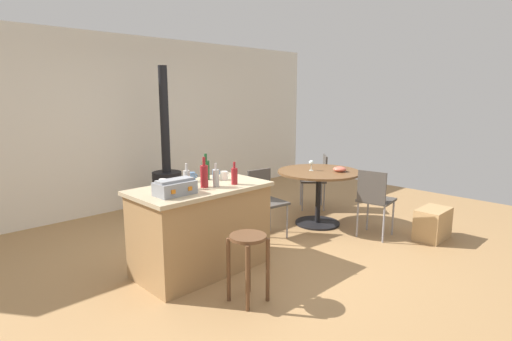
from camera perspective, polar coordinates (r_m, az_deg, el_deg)
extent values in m
plane|color=#A37A4C|center=(4.77, 0.01, -11.51)|extent=(8.80, 8.80, 0.00)
cube|color=silver|center=(6.74, -17.16, 6.38)|extent=(8.00, 0.10, 2.70)
cube|color=#A37A4C|center=(4.25, -7.73, -8.33)|extent=(1.33, 0.70, 0.85)
cube|color=tan|center=(4.13, -7.88, -2.49)|extent=(1.39, 0.76, 0.04)
cylinder|color=brown|center=(3.80, -1.05, -12.78)|extent=(0.04, 0.04, 0.58)
cylinder|color=brown|center=(3.65, -3.90, -13.82)|extent=(0.04, 0.04, 0.58)
cylinder|color=brown|center=(3.49, -1.20, -15.03)|extent=(0.04, 0.04, 0.58)
cylinder|color=brown|center=(3.65, 1.66, -13.86)|extent=(0.04, 0.04, 0.58)
cylinder|color=brown|center=(3.53, -1.14, -9.35)|extent=(0.32, 0.32, 0.03)
cylinder|color=black|center=(5.83, 8.66, -7.32)|extent=(0.63, 0.63, 0.02)
cylinder|color=black|center=(5.73, 8.76, -3.94)|extent=(0.07, 0.07, 0.73)
cylinder|color=brown|center=(5.65, 8.87, -0.19)|extent=(1.14, 1.14, 0.03)
cube|color=#47423D|center=(5.38, 16.63, -4.00)|extent=(0.46, 0.46, 0.03)
cube|color=#47423D|center=(5.16, 16.01, -2.30)|extent=(0.08, 0.36, 0.40)
cylinder|color=gray|center=(5.35, 14.13, -6.71)|extent=(0.02, 0.02, 0.47)
cylinder|color=gray|center=(5.24, 17.58, -7.27)|extent=(0.02, 0.02, 0.47)
cylinder|color=gray|center=(5.55, 18.76, -6.34)|extent=(0.02, 0.02, 0.47)
cylinder|color=gray|center=(5.65, 15.48, -5.83)|extent=(0.02, 0.02, 0.47)
cube|color=#47423D|center=(6.50, 7.99, -1.34)|extent=(0.57, 0.57, 0.03)
cube|color=#47423D|center=(6.48, 9.71, 0.38)|extent=(0.28, 0.26, 0.40)
cylinder|color=gray|center=(6.40, 9.60, -3.74)|extent=(0.02, 0.02, 0.44)
cylinder|color=gray|center=(6.73, 9.24, -3.02)|extent=(0.02, 0.02, 0.44)
cylinder|color=gray|center=(6.70, 6.35, -3.01)|extent=(0.02, 0.02, 0.44)
cylinder|color=gray|center=(6.37, 6.56, -3.74)|extent=(0.02, 0.02, 0.44)
cube|color=#47423D|center=(5.12, 1.75, -4.57)|extent=(0.45, 0.45, 0.03)
cube|color=#47423D|center=(5.22, 0.45, -2.02)|extent=(0.36, 0.07, 0.40)
cylinder|color=gray|center=(5.41, 2.01, -6.31)|extent=(0.02, 0.02, 0.44)
cylinder|color=gray|center=(5.22, -0.91, -6.98)|extent=(0.02, 0.02, 0.44)
cylinder|color=gray|center=(4.96, 1.45, -7.93)|extent=(0.02, 0.02, 0.44)
cylinder|color=gray|center=(5.17, 4.41, -7.17)|extent=(0.02, 0.02, 0.44)
cylinder|color=black|center=(6.40, -12.27, -5.62)|extent=(0.37, 0.37, 0.06)
cylinder|color=black|center=(6.32, -12.39, -2.81)|extent=(0.44, 0.44, 0.59)
cube|color=#2D2826|center=(6.14, -11.29, -3.17)|extent=(0.20, 0.02, 0.20)
cylinder|color=black|center=(6.16, -12.79, 6.98)|extent=(0.13, 0.13, 1.57)
cube|color=gray|center=(3.81, -11.38, -2.45)|extent=(0.36, 0.22, 0.12)
cube|color=gray|center=(3.79, -11.42, -1.36)|extent=(0.34, 0.13, 0.02)
cube|color=orange|center=(3.67, -11.58, -2.97)|extent=(0.04, 0.01, 0.04)
cube|color=orange|center=(3.77, -9.27, -2.53)|extent=(0.04, 0.01, 0.04)
cylinder|color=#B7B2AD|center=(4.08, -5.66, -1.08)|extent=(0.06, 0.06, 0.17)
cylinder|color=#B7B2AD|center=(4.06, -5.70, 0.57)|extent=(0.02, 0.02, 0.07)
cylinder|color=#B7B2AD|center=(4.02, -9.74, -1.29)|extent=(0.06, 0.06, 0.18)
cylinder|color=#B7B2AD|center=(4.00, -9.80, 0.48)|extent=(0.02, 0.02, 0.07)
cylinder|color=maroon|center=(4.05, -7.32, -0.84)|extent=(0.08, 0.08, 0.22)
cylinder|color=maroon|center=(4.03, -7.37, 1.30)|extent=(0.03, 0.03, 0.09)
cylinder|color=#194C23|center=(4.43, -7.09, 0.04)|extent=(0.08, 0.08, 0.21)
cylinder|color=#194C23|center=(4.40, -7.14, 1.86)|extent=(0.03, 0.03, 0.08)
cylinder|color=maroon|center=(4.16, -3.07, -0.82)|extent=(0.07, 0.07, 0.17)
cylinder|color=maroon|center=(4.14, -3.08, 0.78)|extent=(0.02, 0.02, 0.07)
cylinder|color=white|center=(4.40, -4.54, -0.72)|extent=(0.08, 0.08, 0.09)
torus|color=white|center=(4.43, -4.00, -0.57)|extent=(0.05, 0.01, 0.05)
cylinder|color=white|center=(4.09, -13.02, -1.82)|extent=(0.07, 0.07, 0.09)
torus|color=white|center=(4.12, -12.44, -1.66)|extent=(0.05, 0.01, 0.05)
cylinder|color=#4C7099|center=(4.35, -9.01, -0.90)|extent=(0.07, 0.07, 0.10)
torus|color=#4C7099|center=(4.37, -8.51, -0.75)|extent=(0.05, 0.01, 0.05)
cylinder|color=#4C7099|center=(4.53, -5.73, -0.43)|extent=(0.07, 0.07, 0.09)
torus|color=#4C7099|center=(4.56, -5.26, -0.29)|extent=(0.05, 0.01, 0.05)
cylinder|color=silver|center=(5.66, 7.80, 0.04)|extent=(0.06, 0.06, 0.00)
cylinder|color=silver|center=(5.66, 7.81, 0.46)|extent=(0.01, 0.01, 0.08)
ellipsoid|color=silver|center=(5.64, 7.82, 1.14)|extent=(0.07, 0.07, 0.06)
ellipsoid|color=#DB6651|center=(5.63, 11.74, 0.20)|extent=(0.18, 0.18, 0.07)
cube|color=tan|center=(5.60, 23.67, -6.90)|extent=(0.50, 0.31, 0.39)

